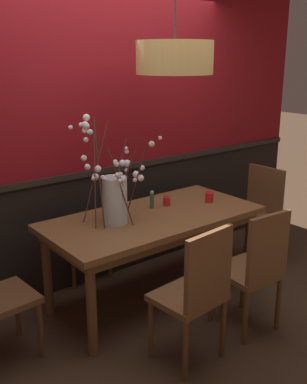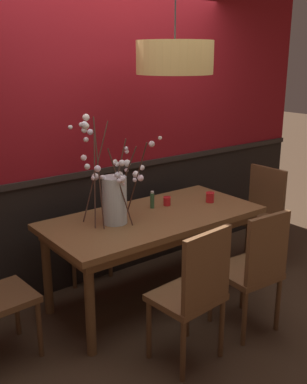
% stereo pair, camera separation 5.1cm
% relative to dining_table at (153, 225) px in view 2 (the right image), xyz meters
% --- Properties ---
extents(ground_plane, '(24.00, 24.00, 0.00)m').
position_rel_dining_table_xyz_m(ground_plane, '(0.00, 0.00, -0.67)').
color(ground_plane, '#422D1E').
extents(back_wall, '(4.88, 0.14, 2.91)m').
position_rel_dining_table_xyz_m(back_wall, '(0.00, 0.68, 0.78)').
color(back_wall, black).
rests_on(back_wall, ground).
extents(dining_table, '(1.79, 0.86, 0.76)m').
position_rel_dining_table_xyz_m(dining_table, '(0.00, 0.00, 0.00)').
color(dining_table, brown).
rests_on(dining_table, ground).
extents(chair_far_side_left, '(0.45, 0.45, 0.90)m').
position_rel_dining_table_xyz_m(chair_far_side_left, '(-0.25, 0.84, -0.17)').
color(chair_far_side_left, brown).
rests_on(chair_far_side_left, ground).
extents(chair_near_side_right, '(0.43, 0.46, 0.96)m').
position_rel_dining_table_xyz_m(chair_near_side_right, '(0.29, -0.82, -0.15)').
color(chair_near_side_right, brown).
rests_on(chair_near_side_right, ground).
extents(chair_near_side_left, '(0.47, 0.42, 0.97)m').
position_rel_dining_table_xyz_m(chair_near_side_left, '(-0.30, -0.83, -0.13)').
color(chair_near_side_left, brown).
rests_on(chair_near_side_left, ground).
extents(chair_head_east_end, '(0.42, 0.45, 0.95)m').
position_rel_dining_table_xyz_m(chair_head_east_end, '(1.30, -0.02, -0.14)').
color(chair_head_east_end, brown).
rests_on(chair_head_east_end, ground).
extents(vase_with_blossoms, '(0.65, 0.52, 0.85)m').
position_rel_dining_table_xyz_m(vase_with_blossoms, '(-0.34, 0.05, 0.30)').
color(vase_with_blossoms, silver).
rests_on(vase_with_blossoms, dining_table).
extents(candle_holder_nearer_center, '(0.07, 0.07, 0.08)m').
position_rel_dining_table_xyz_m(candle_holder_nearer_center, '(0.24, 0.13, 0.13)').
color(candle_holder_nearer_center, red).
rests_on(candle_holder_nearer_center, dining_table).
extents(candle_holder_nearer_edge, '(0.08, 0.08, 0.09)m').
position_rel_dining_table_xyz_m(candle_holder_nearer_edge, '(0.60, -0.04, 0.13)').
color(candle_holder_nearer_edge, red).
rests_on(candle_holder_nearer_edge, dining_table).
extents(condiment_bottle, '(0.04, 0.04, 0.15)m').
position_rel_dining_table_xyz_m(condiment_bottle, '(0.10, 0.15, 0.16)').
color(condiment_bottle, '#2D5633').
rests_on(condiment_bottle, dining_table).
extents(pendant_lamp, '(0.58, 0.58, 1.05)m').
position_rel_dining_table_xyz_m(pendant_lamp, '(0.15, -0.06, 1.31)').
color(pendant_lamp, tan).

